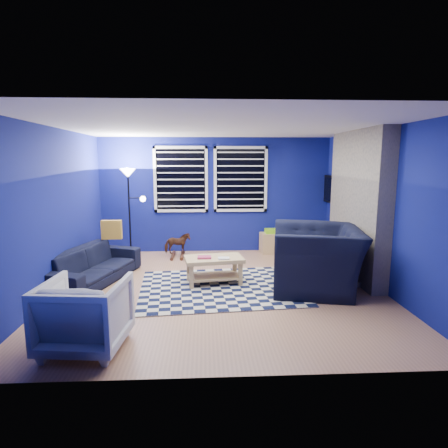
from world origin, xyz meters
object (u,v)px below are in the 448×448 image
at_px(coffee_table, 214,265).
at_px(cabinet, 273,242).
at_px(floor_lamp, 129,185).
at_px(armchair_big, 316,258).
at_px(sofa, 93,265).
at_px(rocking_horse, 177,243).
at_px(armchair_bent, 85,314).
at_px(tv, 333,190).

relative_size(coffee_table, cabinet, 1.79).
bearing_deg(floor_lamp, armchair_big, -31.87).
relative_size(sofa, rocking_horse, 3.76).
bearing_deg(sofa, armchair_big, -80.73).
xyz_separation_m(rocking_horse, coffee_table, (0.72, -1.76, 0.03)).
bearing_deg(armchair_bent, rocking_horse, -94.42).
xyz_separation_m(coffee_table, cabinet, (1.34, 2.04, -0.09)).
distance_m(armchair_big, cabinet, 2.36).
distance_m(armchair_bent, cabinet, 4.97).
distance_m(sofa, cabinet, 3.83).
distance_m(armchair_bent, rocking_horse, 3.91).
bearing_deg(sofa, cabinet, -44.29).
height_order(sofa, armchair_big, armchair_big).
bearing_deg(rocking_horse, cabinet, -96.88).
bearing_deg(armchair_big, floor_lamp, -110.77).
relative_size(sofa, armchair_big, 1.31).
bearing_deg(cabinet, armchair_bent, -129.24).
bearing_deg(sofa, rocking_horse, -22.45).
height_order(tv, coffee_table, tv).
bearing_deg(tv, rocking_horse, -179.49).
height_order(armchair_bent, rocking_horse, armchair_bent).
height_order(sofa, rocking_horse, sofa).
bearing_deg(coffee_table, armchair_bent, -124.18).
relative_size(sofa, armchair_bent, 2.31).
bearing_deg(armchair_big, rocking_horse, -120.19).
bearing_deg(coffee_table, floor_lamp, 133.59).
xyz_separation_m(sofa, floor_lamp, (0.34, 1.56, 1.22)).
bearing_deg(floor_lamp, coffee_table, -46.41).
relative_size(tv, floor_lamp, 0.54).
xyz_separation_m(armchair_big, floor_lamp, (-3.27, 2.03, 1.02)).
relative_size(rocking_horse, floor_lamp, 0.28).
distance_m(coffee_table, cabinet, 2.44).
distance_m(armchair_big, armchair_bent, 3.53).
xyz_separation_m(tv, cabinet, (-1.20, 0.25, -1.17)).
xyz_separation_m(armchair_bent, rocking_horse, (0.70, 3.85, -0.10)).
bearing_deg(cabinet, armchair_big, -88.89).
height_order(tv, armchair_big, tv).
height_order(armchair_bent, floor_lamp, floor_lamp).
xyz_separation_m(sofa, cabinet, (3.35, 1.86, -0.05)).
bearing_deg(armchair_bent, floor_lamp, -80.53).
xyz_separation_m(coffee_table, floor_lamp, (-1.66, 1.75, 1.19)).
bearing_deg(coffee_table, rocking_horse, 112.31).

